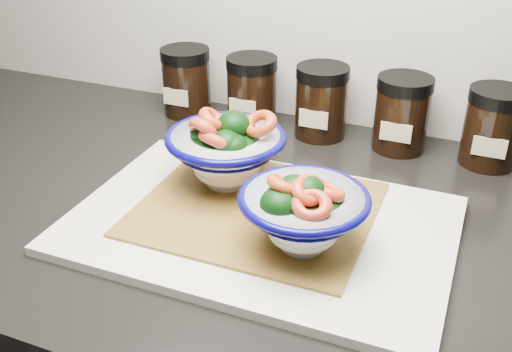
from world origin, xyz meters
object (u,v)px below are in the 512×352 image
at_px(bowl_left, 226,150).
at_px(spice_jar_c, 321,102).
at_px(spice_jar_e, 493,127).
at_px(bowl_right, 303,212).
at_px(spice_jar_a, 186,81).
at_px(spice_jar_d, 402,114).
at_px(cutting_board, 261,225).
at_px(spice_jar_b, 252,91).

xyz_separation_m(bowl_left, spice_jar_c, (0.06, 0.22, -0.01)).
relative_size(bowl_left, spice_jar_e, 1.37).
height_order(bowl_right, spice_jar_e, bowl_right).
relative_size(spice_jar_a, spice_jar_d, 1.00).
distance_m(cutting_board, spice_jar_e, 0.37).
distance_m(bowl_left, spice_jar_b, 0.23).
height_order(cutting_board, spice_jar_c, spice_jar_c).
distance_m(cutting_board, bowl_right, 0.09).
bearing_deg(bowl_right, spice_jar_d, 81.30).
bearing_deg(spice_jar_d, spice_jar_b, 180.00).
xyz_separation_m(cutting_board, spice_jar_a, (-0.25, 0.28, 0.05)).
bearing_deg(spice_jar_b, spice_jar_d, 0.00).
relative_size(cutting_board, bowl_left, 2.90).
relative_size(bowl_right, spice_jar_e, 1.27).
relative_size(spice_jar_c, spice_jar_e, 1.00).
height_order(cutting_board, spice_jar_e, spice_jar_e).
bearing_deg(bowl_left, bowl_right, -35.38).
bearing_deg(spice_jar_e, spice_jar_a, 180.00).
xyz_separation_m(spice_jar_b, spice_jar_c, (0.12, 0.00, 0.00)).
bearing_deg(spice_jar_e, bowl_left, -144.57).
height_order(spice_jar_a, spice_jar_d, same).
xyz_separation_m(spice_jar_a, spice_jar_c, (0.24, 0.00, 0.00)).
xyz_separation_m(bowl_right, spice_jar_d, (0.05, 0.32, -0.00)).
bearing_deg(bowl_right, spice_jar_e, 60.95).
bearing_deg(spice_jar_c, spice_jar_e, 0.00).
xyz_separation_m(cutting_board, spice_jar_c, (-0.01, 0.28, 0.05)).
height_order(spice_jar_a, spice_jar_e, same).
relative_size(bowl_right, spice_jar_b, 1.27).
bearing_deg(bowl_right, spice_jar_b, 121.12).
bearing_deg(cutting_board, spice_jar_a, 131.25).
distance_m(bowl_right, spice_jar_b, 0.37).
height_order(cutting_board, spice_jar_a, spice_jar_a).
bearing_deg(spice_jar_a, bowl_right, -45.62).
distance_m(bowl_left, spice_jar_e, 0.38).
bearing_deg(spice_jar_a, bowl_left, -51.60).
relative_size(bowl_left, spice_jar_c, 1.37).
xyz_separation_m(spice_jar_c, spice_jar_e, (0.25, 0.00, 0.00)).
bearing_deg(spice_jar_e, bowl_right, -119.05).
xyz_separation_m(spice_jar_a, spice_jar_b, (0.12, 0.00, 0.00)).
height_order(bowl_left, spice_jar_a, bowl_left).
bearing_deg(bowl_left, spice_jar_a, 128.40).
bearing_deg(spice_jar_e, spice_jar_c, 180.00).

